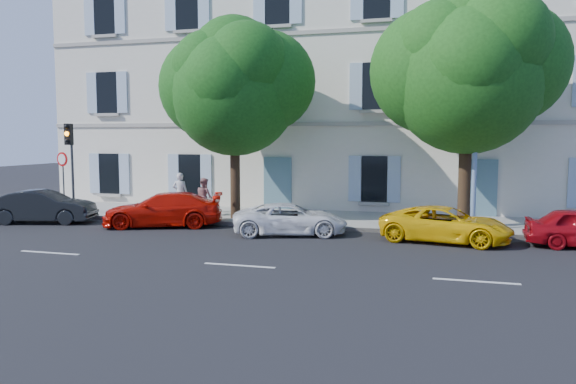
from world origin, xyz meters
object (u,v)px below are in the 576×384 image
(car_red_coupe, at_px, (163,210))
(tree_left, at_px, (234,93))
(pedestrian_b, at_px, (205,197))
(car_dark_sedan, at_px, (43,207))
(street_lamp, at_px, (477,90))
(car_white_coupe, at_px, (290,219))
(road_sign, at_px, (63,169))
(pedestrian_a, at_px, (180,193))
(tree_right, at_px, (468,78))
(traffic_light, at_px, (70,149))
(car_yellow_supercar, at_px, (446,224))

(car_red_coupe, xyz_separation_m, tree_left, (2.20, 1.96, 4.51))
(pedestrian_b, bearing_deg, car_dark_sedan, 64.88)
(street_lamp, bearing_deg, pedestrian_b, 175.01)
(car_red_coupe, bearing_deg, street_lamp, 76.71)
(car_dark_sedan, relative_size, car_white_coupe, 1.00)
(road_sign, relative_size, pedestrian_a, 1.50)
(car_red_coupe, height_order, pedestrian_b, pedestrian_b)
(tree_right, bearing_deg, tree_left, 179.85)
(car_white_coupe, bearing_deg, car_dark_sedan, 74.46)
(car_dark_sedan, distance_m, car_red_coupe, 5.06)
(tree_left, relative_size, road_sign, 2.96)
(car_white_coupe, height_order, tree_left, tree_left)
(tree_right, height_order, street_lamp, street_lamp)
(tree_right, bearing_deg, street_lamp, -63.21)
(traffic_light, relative_size, pedestrian_b, 2.42)
(car_white_coupe, height_order, car_yellow_supercar, car_yellow_supercar)
(car_yellow_supercar, bearing_deg, road_sign, 93.77)
(car_white_coupe, xyz_separation_m, traffic_light, (-10.12, 1.55, 2.37))
(traffic_light, bearing_deg, pedestrian_b, 10.96)
(tree_left, relative_size, traffic_light, 2.03)
(tree_right, bearing_deg, pedestrian_a, 177.13)
(car_dark_sedan, height_order, car_white_coupe, car_dark_sedan)
(traffic_light, xyz_separation_m, street_lamp, (16.29, 0.17, 2.10))
(car_dark_sedan, distance_m, road_sign, 2.32)
(car_yellow_supercar, xyz_separation_m, road_sign, (-15.88, 1.62, 1.46))
(car_red_coupe, bearing_deg, car_white_coupe, 65.76)
(pedestrian_a, bearing_deg, car_white_coupe, 138.86)
(car_dark_sedan, xyz_separation_m, pedestrian_a, (4.49, 3.04, 0.37))
(tree_left, relative_size, street_lamp, 0.91)
(car_red_coupe, bearing_deg, traffic_light, -123.17)
(car_red_coupe, xyz_separation_m, traffic_light, (-4.95, 1.16, 2.27))
(street_lamp, bearing_deg, tree_right, 116.79)
(car_red_coupe, relative_size, car_white_coupe, 1.13)
(road_sign, bearing_deg, car_white_coupe, -8.94)
(car_white_coupe, height_order, road_sign, road_sign)
(tree_right, xyz_separation_m, street_lamp, (0.31, -0.61, -0.47))
(traffic_light, height_order, pedestrian_b, traffic_light)
(tree_right, bearing_deg, car_white_coupe, -158.37)
(car_dark_sedan, xyz_separation_m, tree_left, (7.23, 2.48, 4.51))
(tree_right, relative_size, pedestrian_a, 4.75)
(car_dark_sedan, xyz_separation_m, car_yellow_supercar, (15.47, 0.19, -0.08))
(car_dark_sedan, bearing_deg, road_sign, -2.67)
(tree_left, bearing_deg, car_dark_sedan, -161.03)
(traffic_light, relative_size, pedestrian_a, 2.18)
(road_sign, xyz_separation_m, street_lamp, (16.79, 0.04, 2.98))
(car_dark_sedan, height_order, tree_right, tree_right)
(car_dark_sedan, distance_m, pedestrian_a, 5.43)
(street_lamp, xyz_separation_m, pedestrian_b, (-10.63, 0.93, -4.08))
(tree_right, xyz_separation_m, pedestrian_a, (-11.58, 0.58, -4.47))
(tree_left, distance_m, tree_right, 8.84)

